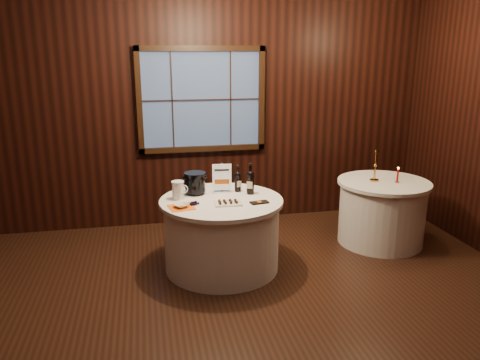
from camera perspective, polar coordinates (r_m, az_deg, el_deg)
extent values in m
plane|color=black|center=(4.27, 0.14, -16.33)|extent=(6.00, 6.00, 0.00)
cube|color=black|center=(6.15, -4.71, 8.37)|extent=(6.00, 0.02, 3.00)
cube|color=#3C517E|center=(6.10, -4.70, 9.73)|extent=(1.50, 0.01, 1.20)
cylinder|color=white|center=(4.98, -2.24, -6.79)|extent=(1.20, 1.20, 0.73)
cylinder|color=white|center=(4.85, -2.29, -2.58)|extent=(1.28, 1.28, 0.04)
cylinder|color=white|center=(5.89, 16.86, -3.93)|extent=(1.00, 1.00, 0.73)
cylinder|color=white|center=(5.78, 17.15, -0.32)|extent=(1.08, 1.08, 0.04)
cube|color=silver|center=(5.08, -2.21, -1.40)|extent=(0.18, 0.12, 0.02)
cube|color=silver|center=(5.04, -2.23, 0.38)|extent=(0.02, 0.02, 0.31)
cube|color=white|center=(5.02, -2.20, 0.34)|extent=(0.20, 0.03, 0.29)
cylinder|color=black|center=(5.08, -0.27, -0.39)|extent=(0.07, 0.07, 0.19)
sphere|color=black|center=(5.06, -0.27, 0.64)|extent=(0.07, 0.07, 0.07)
cylinder|color=black|center=(5.04, -0.27, 1.20)|extent=(0.03, 0.03, 0.08)
cylinder|color=black|center=(5.03, -0.27, 1.67)|extent=(0.03, 0.03, 0.02)
cube|color=beige|center=(5.05, -0.19, -0.49)|extent=(0.05, 0.01, 0.07)
cylinder|color=black|center=(4.99, 1.27, -0.50)|extent=(0.08, 0.08, 0.22)
sphere|color=black|center=(4.96, 1.28, 0.70)|extent=(0.08, 0.08, 0.08)
cylinder|color=black|center=(4.95, 1.28, 1.36)|extent=(0.03, 0.03, 0.10)
cylinder|color=black|center=(4.94, 1.28, 1.91)|extent=(0.03, 0.03, 0.02)
cube|color=beige|center=(4.96, 1.38, -0.63)|extent=(0.06, 0.03, 0.08)
cylinder|color=black|center=(5.03, -5.47, -1.55)|extent=(0.17, 0.17, 0.03)
cylinder|color=black|center=(5.00, -5.50, -0.36)|extent=(0.22, 0.22, 0.19)
cylinder|color=black|center=(4.98, -5.53, 0.79)|extent=(0.23, 0.23, 0.02)
cube|color=white|center=(4.68, -1.47, -2.88)|extent=(0.28, 0.19, 0.02)
cube|color=black|center=(4.72, 2.37, -2.75)|extent=(0.20, 0.12, 0.02)
cylinder|color=#3C2F16|center=(4.67, -6.37, -2.90)|extent=(0.06, 0.02, 0.03)
cylinder|color=white|center=(4.87, -7.58, -1.29)|extent=(0.12, 0.12, 0.18)
cylinder|color=white|center=(4.84, -7.62, -0.23)|extent=(0.13, 0.13, 0.01)
torus|color=white|center=(4.87, -6.85, -1.15)|extent=(0.09, 0.02, 0.09)
cube|color=orange|center=(4.62, -7.17, -3.33)|extent=(0.28, 0.28, 0.00)
imported|color=white|center=(4.61, -7.18, -3.10)|extent=(0.19, 0.19, 0.03)
cylinder|color=#C78D3E|center=(5.74, 16.05, -0.03)|extent=(0.11, 0.11, 0.02)
cylinder|color=#C78D3E|center=(5.69, 16.17, 1.66)|extent=(0.02, 0.02, 0.33)
cylinder|color=#C78D3E|center=(5.66, 16.31, 3.43)|extent=(0.05, 0.05, 0.03)
cylinder|color=#C78D3E|center=(5.74, 18.60, -0.27)|extent=(0.05, 0.05, 0.01)
cylinder|color=#A90D0F|center=(5.72, 18.67, 0.53)|extent=(0.02, 0.02, 0.15)
sphere|color=#FFB23F|center=(5.70, 18.74, 1.39)|extent=(0.02, 0.02, 0.02)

